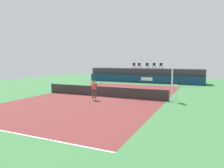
# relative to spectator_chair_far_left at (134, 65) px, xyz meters

# --- Properties ---
(ground_plane) EXTENTS (48.00, 48.00, 0.00)m
(ground_plane) POSITION_rel_spectator_chair_far_left_xyz_m (1.91, -12.33, -2.69)
(ground_plane) COLOR #3D7A42
(court_inner) EXTENTS (12.00, 22.00, 0.00)m
(court_inner) POSITION_rel_spectator_chair_far_left_xyz_m (1.91, -15.33, -2.69)
(court_inner) COLOR maroon
(court_inner) RESTS_ON ground
(line_near_baseline) EXTENTS (12.00, 0.10, 0.00)m
(line_near_baseline) POSITION_rel_spectator_chair_far_left_xyz_m (1.91, -26.28, -2.69)
(line_near_baseline) COLOR white
(line_near_baseline) RESTS_ON court_inner
(sponsor_wall) EXTENTS (18.00, 0.22, 1.20)m
(sponsor_wall) POSITION_rel_spectator_chair_far_left_xyz_m (1.91, -1.83, -2.09)
(sponsor_wall) COLOR navy
(sponsor_wall) RESTS_ON ground
(spectator_platform) EXTENTS (18.00, 2.80, 2.20)m
(spectator_platform) POSITION_rel_spectator_chair_far_left_xyz_m (1.91, -0.03, -1.59)
(spectator_platform) COLOR #38383D
(spectator_platform) RESTS_ON ground
(spectator_chair_far_left) EXTENTS (0.45, 0.45, 0.89)m
(spectator_chair_far_left) POSITION_rel_spectator_chair_far_left_xyz_m (0.00, 0.00, 0.00)
(spectator_chair_far_left) COLOR #1E232D
(spectator_chair_far_left) RESTS_ON spectator_platform
(spectator_chair_left) EXTENTS (0.45, 0.45, 0.89)m
(spectator_chair_left) POSITION_rel_spectator_chair_far_left_xyz_m (1.01, -0.40, 0.00)
(spectator_chair_left) COLOR #1E232D
(spectator_chair_left) RESTS_ON spectator_platform
(spectator_chair_center) EXTENTS (0.48, 0.48, 0.89)m
(spectator_chair_center) POSITION_rel_spectator_chair_far_left_xyz_m (2.19, 0.00, 0.00)
(spectator_chair_center) COLOR #1E232D
(spectator_chair_center) RESTS_ON spectator_platform
(spectator_chair_right) EXTENTS (0.47, 0.47, 0.89)m
(spectator_chair_right) POSITION_rel_spectator_chair_far_left_xyz_m (3.29, 0.17, 0.00)
(spectator_chair_right) COLOR #1E232D
(spectator_chair_right) RESTS_ON spectator_platform
(spectator_chair_far_right) EXTENTS (0.45, 0.45, 0.89)m
(spectator_chair_far_right) POSITION_rel_spectator_chair_far_left_xyz_m (4.43, -0.09, 0.00)
(spectator_chair_far_right) COLOR #1E232D
(spectator_chair_far_right) RESTS_ON spectator_platform
(umpire_chair) EXTENTS (0.48, 0.48, 2.76)m
(umpire_chair) POSITION_rel_spectator_chair_far_left_xyz_m (8.42, -15.32, -1.11)
(umpire_chair) COLOR white
(umpire_chair) RESTS_ON ground
(tennis_net) EXTENTS (12.40, 0.02, 0.95)m
(tennis_net) POSITION_rel_spectator_chair_far_left_xyz_m (1.91, -15.33, -2.22)
(tennis_net) COLOR #2D2D2D
(tennis_net) RESTS_ON ground
(net_post_near) EXTENTS (0.10, 0.10, 1.00)m
(net_post_near) POSITION_rel_spectator_chair_far_left_xyz_m (-4.29, -15.33, -2.19)
(net_post_near) COLOR #4C4C51
(net_post_near) RESTS_ON ground
(net_post_far) EXTENTS (0.10, 0.10, 1.00)m
(net_post_far) POSITION_rel_spectator_chair_far_left_xyz_m (8.11, -15.33, -2.19)
(net_post_far) COLOR #4C4C51
(net_post_far) RESTS_ON ground
(tennis_player) EXTENTS (0.79, 1.12, 1.77)m
(tennis_player) POSITION_rel_spectator_chair_far_left_xyz_m (2.08, -17.38, -1.73)
(tennis_player) COLOR white
(tennis_player) RESTS_ON court_inner
(tennis_ball) EXTENTS (0.07, 0.07, 0.07)m
(tennis_ball) POSITION_rel_spectator_chair_far_left_xyz_m (-2.89, -11.12, -2.66)
(tennis_ball) COLOR #D8EA33
(tennis_ball) RESTS_ON court_inner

